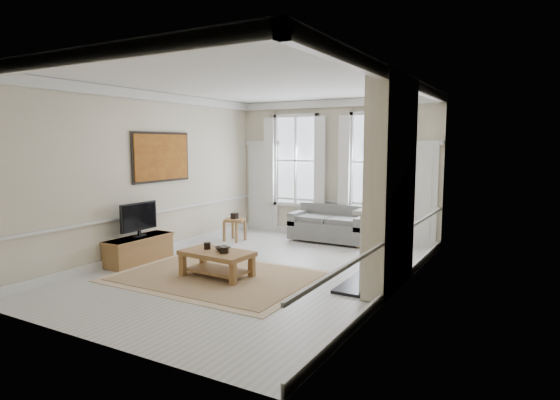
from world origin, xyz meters
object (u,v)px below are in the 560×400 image
Objects in this scene: side_table at (235,223)px; tv_stand at (139,250)px; coffee_table at (217,256)px; sofa at (331,226)px.

tv_stand is (-0.45, -2.62, -0.17)m from side_table.
coffee_table is 1.97m from tv_stand.
coffee_table is (-0.52, -3.81, 0.02)m from sofa.
sofa is at bearing 56.36° from tv_stand.
side_table reaches higher than tv_stand.
sofa is at bearing 86.01° from coffee_table.
tv_stand is at bearing -178.22° from coffee_table.
side_table reaches higher than coffee_table.
sofa is 3.84m from coffee_table.
tv_stand is at bearing -99.74° from side_table.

